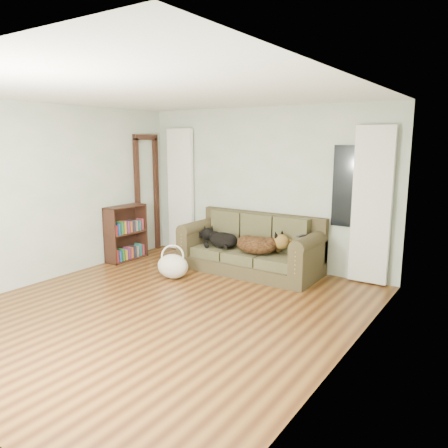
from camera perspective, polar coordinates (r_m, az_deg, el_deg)
The scene contains 15 objects.
floor at distance 5.58m, azimuth -7.78°, elevation -10.97°, with size 5.00×5.00×0.00m, color #43230F.
ceiling at distance 5.21m, azimuth -8.55°, elevation 16.63°, with size 5.00×5.00×0.00m, color white.
wall_back at distance 7.28m, azimuth 5.14°, elevation 4.80°, with size 4.50×0.04×2.60m, color beige.
wall_left at distance 6.94m, azimuth -22.16°, elevation 3.73°, with size 0.04×5.00×2.60m, color beige.
wall_right at distance 4.11m, azimuth 15.93°, elevation -0.33°, with size 0.04×5.00×2.60m, color beige.
curtain_left at distance 8.18m, azimuth -5.68°, elevation 4.41°, with size 0.55×0.08×2.25m, color white.
curtain_right at distance 6.55m, azimuth 18.72°, elevation 2.26°, with size 0.55×0.08×2.25m, color white.
window_pane at distance 6.67m, azimuth 16.06°, elevation 4.72°, with size 0.50×0.03×1.20m, color black.
door_casing at distance 8.24m, azimuth -10.00°, elevation 3.65°, with size 0.07×0.60×2.10m, color black.
sofa at distance 6.94m, azimuth 3.34°, elevation -2.60°, with size 2.24×0.97×0.92m, color #352918.
dog_black_lab at distance 7.13m, azimuth -0.36°, elevation -1.97°, with size 0.58×0.41×0.25m, color black.
dog_shepherd at distance 6.73m, azimuth 4.65°, elevation -2.70°, with size 0.68×0.48×0.30m, color black.
tv_remote at distance 6.31m, azimuth 10.08°, elevation -1.52°, with size 0.05×0.19×0.02m, color black.
tote_bag at distance 6.71m, azimuth -6.70°, elevation -5.70°, with size 0.51×0.39×0.37m, color beige.
bookshelf at distance 7.79m, azimuth -12.69°, elevation -0.98°, with size 0.29×0.77×0.96m, color black.
Camera 1 is at (3.47, -3.85, 2.07)m, focal length 35.00 mm.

